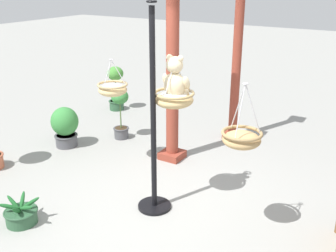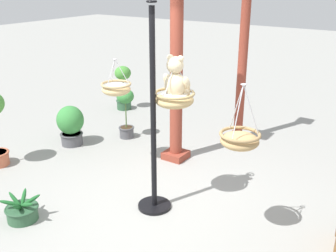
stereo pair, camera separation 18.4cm
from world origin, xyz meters
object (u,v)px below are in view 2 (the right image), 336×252
greenhouse_pillar_far_back (242,65)px  potted_plant_flowering_red (126,110)px  teddy_bear (176,80)px  potted_plant_small_succulent (71,124)px  potted_plant_fern_front (123,86)px  hanging_basket_with_teddy (175,99)px  display_pole_central (154,149)px  potted_plant_tall_leafy (22,211)px  hanging_basket_left_high (116,88)px  greenhouse_pillar_right (176,73)px  hanging_basket_right_low (240,139)px

greenhouse_pillar_far_back → potted_plant_flowering_red: greenhouse_pillar_far_back is taller
teddy_bear → potted_plant_small_succulent: 3.01m
potted_plant_fern_front → hanging_basket_with_teddy: bearing=-41.0°
display_pole_central → hanging_basket_with_teddy: 0.69m
potted_plant_tall_leafy → potted_plant_flowering_red: bearing=102.7°
hanging_basket_left_high → potted_plant_small_succulent: 1.56m
hanging_basket_left_high → greenhouse_pillar_right: 0.97m
teddy_bear → hanging_basket_right_low: bearing=-16.0°
hanging_basket_with_teddy → potted_plant_flowering_red: bearing=144.4°
display_pole_central → greenhouse_pillar_far_back: greenhouse_pillar_far_back is taller
hanging_basket_with_teddy → greenhouse_pillar_right: bearing=121.8°
hanging_basket_right_low → hanging_basket_with_teddy: bearing=165.3°
display_pole_central → potted_plant_fern_front: (-3.01, 3.00, -0.29)m
greenhouse_pillar_right → potted_plant_fern_front: bearing=147.2°
hanging_basket_right_low → potted_plant_flowering_red: hanging_basket_right_low is taller
hanging_basket_right_low → teddy_bear: bearing=164.0°
hanging_basket_left_high → potted_plant_flowering_red: size_ratio=0.59×
hanging_basket_left_high → potted_plant_fern_front: size_ratio=0.56×
potted_plant_fern_front → potted_plant_flowering_red: bearing=-48.7°
hanging_basket_with_teddy → hanging_basket_left_high: hanging_basket_with_teddy is taller
display_pole_central → potted_plant_fern_front: size_ratio=2.64×
greenhouse_pillar_right → greenhouse_pillar_far_back: 1.44m
greenhouse_pillar_right → hanging_basket_left_high: bearing=-131.9°
potted_plant_tall_leafy → teddy_bear: bearing=46.5°
hanging_basket_right_low → potted_plant_tall_leafy: (-2.38, -1.15, -1.13)m
potted_plant_fern_front → potted_plant_small_succulent: (0.53, -2.12, -0.16)m
hanging_basket_with_teddy → potted_plant_tall_leafy: (-1.37, -1.42, -1.35)m
potted_plant_tall_leafy → greenhouse_pillar_far_back: bearing=73.6°
greenhouse_pillar_far_back → potted_plant_small_succulent: (-2.42, -1.90, -1.03)m
hanging_basket_right_low → greenhouse_pillar_far_back: bearing=113.6°
hanging_basket_left_high → hanging_basket_right_low: bearing=-17.3°
display_pole_central → potted_plant_flowering_red: (-1.87, 1.70, -0.31)m
teddy_bear → greenhouse_pillar_right: size_ratio=0.18×
hanging_basket_right_low → hanging_basket_left_high: bearing=162.7°
teddy_bear → greenhouse_pillar_right: bearing=122.3°
display_pole_central → hanging_basket_with_teddy: (0.15, 0.25, 0.63)m
hanging_basket_left_high → greenhouse_pillar_far_back: bearing=60.5°
display_pole_central → greenhouse_pillar_far_back: (-0.06, 2.78, 0.57)m
display_pole_central → hanging_basket_right_low: size_ratio=3.69×
hanging_basket_right_low → potted_plant_fern_front: bearing=144.1°
greenhouse_pillar_right → potted_plant_tall_leafy: bearing=-103.7°
potted_plant_tall_leafy → display_pole_central: bearing=43.7°
potted_plant_fern_front → hanging_basket_left_high: bearing=-51.8°
hanging_basket_left_high → potted_plant_flowering_red: 1.38m
hanging_basket_with_teddy → potted_plant_tall_leafy: hanging_basket_with_teddy is taller
greenhouse_pillar_far_back → hanging_basket_right_low: bearing=-66.4°
teddy_bear → display_pole_central: bearing=-118.6°
hanging_basket_with_teddy → potted_plant_fern_front: size_ratio=0.55×
potted_plant_small_succulent → potted_plant_tall_leafy: bearing=-58.3°
display_pole_central → potted_plant_fern_front: bearing=135.1°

